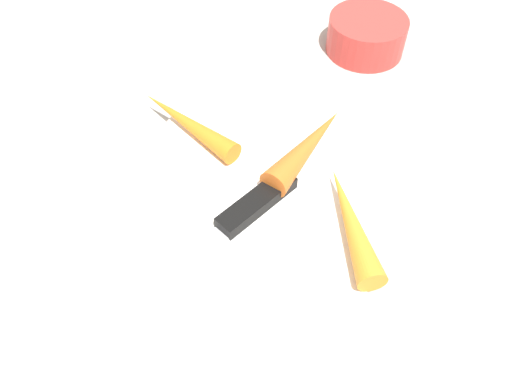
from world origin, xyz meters
TOP-DOWN VIEW (x-y plane):
  - ground_plane at (0.00, 0.00)m, footprint 1.40×1.40m
  - cutting_board at (0.00, 0.00)m, footprint 0.36×0.26m
  - knife at (0.03, 0.00)m, footprint 0.19×0.09m
  - carrot_medium at (0.01, 0.10)m, footprint 0.12×0.09m
  - carrot_shortest at (-0.06, 0.03)m, footprint 0.13×0.06m
  - carrot_longest at (-0.05, -0.10)m, footprint 0.07×0.14m
  - small_bowl at (-0.28, 0.03)m, footprint 0.10×0.10m

SIDE VIEW (x-z plane):
  - ground_plane at x=0.00m, z-range 0.00..0.00m
  - cutting_board at x=0.00m, z-range 0.00..0.01m
  - knife at x=0.03m, z-range 0.01..0.02m
  - small_bowl at x=-0.28m, z-range 0.00..0.05m
  - carrot_longest at x=-0.05m, z-range 0.01..0.04m
  - carrot_medium at x=0.01m, z-range 0.01..0.04m
  - carrot_shortest at x=-0.06m, z-range 0.01..0.04m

